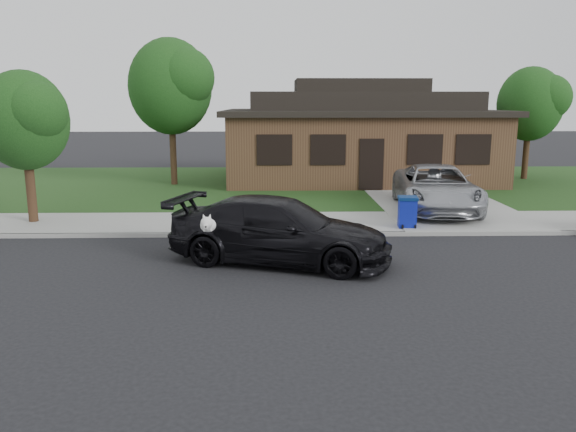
{
  "coord_description": "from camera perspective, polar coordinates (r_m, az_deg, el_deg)",
  "views": [
    {
      "loc": [
        0.04,
        -12.05,
        3.79
      ],
      "look_at": [
        0.33,
        1.05,
        1.1
      ],
      "focal_mm": 35.0,
      "sensor_mm": 36.0,
      "label": 1
    }
  ],
  "objects": [
    {
      "name": "curb",
      "position": [
        15.99,
        -1.39,
        -1.89
      ],
      "size": [
        60.0,
        0.12,
        0.12
      ],
      "primitive_type": "cube",
      "color": "gray",
      "rests_on": "ground"
    },
    {
      "name": "house",
      "position": [
        27.38,
        7.1,
        8.05
      ],
      "size": [
        12.6,
        8.6,
        4.65
      ],
      "color": "#422B1C",
      "rests_on": "ground"
    },
    {
      "name": "recycling_bin",
      "position": [
        16.93,
        12.03,
        0.43
      ],
      "size": [
        0.61,
        0.62,
        0.92
      ],
      "rotation": [
        0.0,
        0.0,
        -0.11
      ],
      "color": "#0D1A95",
      "rests_on": "sidewalk"
    },
    {
      "name": "minivan",
      "position": [
        19.72,
        14.8,
        2.78
      ],
      "size": [
        3.1,
        5.69,
        1.51
      ],
      "primitive_type": "imported",
      "rotation": [
        0.0,
        0.0,
        -0.11
      ],
      "color": "#A5A7AC",
      "rests_on": "driveway"
    },
    {
      "name": "tree_2",
      "position": [
        18.7,
        -24.99,
        8.94
      ],
      "size": [
        2.73,
        2.6,
        4.59
      ],
      "color": "#332114",
      "rests_on": "ground"
    },
    {
      "name": "sedan",
      "position": [
        13.34,
        -0.87,
        -1.48
      ],
      "size": [
        5.71,
        3.68,
        1.54
      ],
      "rotation": [
        0.0,
        0.0,
        1.26
      ],
      "color": "black",
      "rests_on": "ground"
    },
    {
      "name": "sidewalk",
      "position": [
        17.45,
        -1.39,
        -0.74
      ],
      "size": [
        60.0,
        3.0,
        0.12
      ],
      "primitive_type": "cube",
      "color": "gray",
      "rests_on": "ground"
    },
    {
      "name": "ground",
      "position": [
        12.63,
        -1.42,
        -5.86
      ],
      "size": [
        120.0,
        120.0,
        0.0
      ],
      "primitive_type": "plane",
      "color": "black",
      "rests_on": "ground"
    },
    {
      "name": "driveway",
      "position": [
        23.14,
        13.67,
        2.02
      ],
      "size": [
        4.5,
        13.0,
        0.14
      ],
      "primitive_type": "cube",
      "color": "gray",
      "rests_on": "ground"
    },
    {
      "name": "tree_0",
      "position": [
        25.32,
        -11.53,
        12.94
      ],
      "size": [
        3.78,
        3.6,
        6.34
      ],
      "color": "#332114",
      "rests_on": "ground"
    },
    {
      "name": "tree_1",
      "position": [
        29.08,
        23.72,
        10.5
      ],
      "size": [
        3.15,
        3.0,
        5.25
      ],
      "color": "#332114",
      "rests_on": "ground"
    },
    {
      "name": "lawn",
      "position": [
        25.32,
        -1.36,
        3.14
      ],
      "size": [
        60.0,
        13.0,
        0.13
      ],
      "primitive_type": "cube",
      "color": "#193814",
      "rests_on": "ground"
    }
  ]
}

